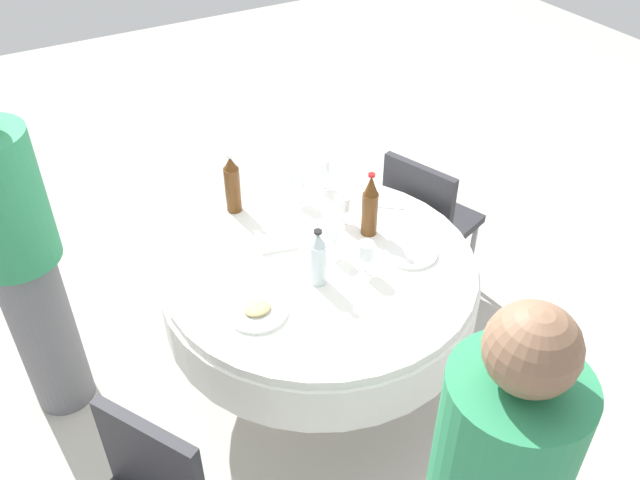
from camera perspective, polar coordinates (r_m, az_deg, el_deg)
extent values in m
plane|color=#B7B2A8|center=(3.33, 0.00, -11.67)|extent=(10.00, 10.00, 0.00)
cylinder|color=white|center=(2.83, 0.00, -2.13)|extent=(1.32, 1.32, 0.04)
cylinder|color=white|center=(2.91, 0.00, -4.10)|extent=(1.35, 1.35, 0.22)
cylinder|color=slate|center=(3.15, 0.00, -8.83)|extent=(0.14, 0.14, 0.48)
cylinder|color=slate|center=(3.32, 0.00, -11.50)|extent=(0.56, 0.56, 0.03)
cylinder|color=#593314|center=(2.92, 4.25, 2.26)|extent=(0.07, 0.07, 0.21)
cone|color=#593314|center=(2.83, 4.39, 4.69)|extent=(0.06, 0.06, 0.09)
cylinder|color=red|center=(2.81, 4.44, 5.56)|extent=(0.03, 0.03, 0.01)
cylinder|color=#593314|center=(3.07, -7.45, 4.28)|extent=(0.07, 0.07, 0.22)
cone|color=#593314|center=(3.00, -7.67, 6.53)|extent=(0.06, 0.06, 0.06)
cylinder|color=silver|center=(2.98, -7.72, 7.11)|extent=(0.03, 0.03, 0.01)
cylinder|color=silver|center=(2.65, -0.17, -2.04)|extent=(0.07, 0.07, 0.19)
cone|color=silver|center=(2.58, -0.18, 0.07)|extent=(0.06, 0.06, 0.06)
cylinder|color=black|center=(2.55, -0.18, 0.71)|extent=(0.03, 0.03, 0.01)
cylinder|color=white|center=(2.76, 3.85, -2.71)|extent=(0.06, 0.06, 0.00)
cylinder|color=white|center=(2.74, 3.89, -2.09)|extent=(0.01, 0.01, 0.07)
cylinder|color=white|center=(2.69, 3.95, -0.90)|extent=(0.07, 0.07, 0.07)
cylinder|color=maroon|center=(2.70, 3.93, -1.23)|extent=(0.06, 0.06, 0.03)
cylinder|color=white|center=(2.84, 1.07, -1.25)|extent=(0.06, 0.06, 0.00)
cylinder|color=white|center=(2.82, 1.08, -0.68)|extent=(0.01, 0.01, 0.07)
cylinder|color=white|center=(2.78, 1.10, 0.42)|extent=(0.06, 0.06, 0.07)
cylinder|color=white|center=(3.04, 1.90, 1.62)|extent=(0.06, 0.06, 0.00)
cylinder|color=white|center=(3.02, 1.91, 2.16)|extent=(0.01, 0.01, 0.07)
cylinder|color=white|center=(2.98, 1.94, 3.19)|extent=(0.07, 0.07, 0.07)
cylinder|color=gold|center=(2.99, 1.93, 2.90)|extent=(0.06, 0.06, 0.03)
cylinder|color=white|center=(3.17, -1.92, 3.41)|extent=(0.06, 0.06, 0.00)
cylinder|color=white|center=(3.15, -1.93, 4.05)|extent=(0.01, 0.01, 0.08)
cylinder|color=white|center=(3.11, -1.96, 5.18)|extent=(0.07, 0.07, 0.07)
cylinder|color=white|center=(3.27, 0.11, 4.63)|extent=(0.06, 0.06, 0.00)
cylinder|color=white|center=(3.25, 0.11, 5.24)|extent=(0.01, 0.01, 0.08)
cylinder|color=white|center=(3.21, 0.11, 6.36)|extent=(0.07, 0.07, 0.07)
cylinder|color=maroon|center=(3.22, 0.11, 6.06)|extent=(0.06, 0.06, 0.03)
cylinder|color=white|center=(2.87, 7.76, -1.04)|extent=(0.23, 0.23, 0.02)
cylinder|color=white|center=(2.59, -5.36, -6.09)|extent=(0.24, 0.24, 0.02)
ellipsoid|color=tan|center=(2.57, -5.38, -5.80)|extent=(0.11, 0.09, 0.02)
cube|color=silver|center=(3.14, 5.56, 2.82)|extent=(0.15, 0.12, 0.00)
cube|color=white|center=(2.92, -3.86, 0.04)|extent=(0.19, 0.19, 0.02)
cylinder|color=#2D8C59|center=(1.79, 15.18, -17.68)|extent=(0.34, 0.34, 0.58)
sphere|color=#8C664C|center=(1.49, 17.67, -8.87)|extent=(0.21, 0.21, 0.21)
cylinder|color=slate|center=(3.19, -22.39, -7.26)|extent=(0.26, 0.26, 0.84)
cube|color=#2D2D33|center=(2.31, -14.07, -18.17)|extent=(0.24, 0.37, 0.42)
cube|color=#2D2D33|center=(3.58, 9.61, 1.62)|extent=(0.51, 0.51, 0.04)
cube|color=#2D2D33|center=(3.33, 8.28, 3.17)|extent=(0.17, 0.39, 0.42)
cylinder|color=gray|center=(3.78, 12.80, -1.14)|extent=(0.03, 0.03, 0.43)
cylinder|color=gray|center=(3.91, 8.56, 0.91)|extent=(0.03, 0.03, 0.43)
cylinder|color=gray|center=(3.55, 9.99, -3.75)|extent=(0.03, 0.03, 0.43)
cylinder|color=gray|center=(3.68, 5.58, -1.48)|extent=(0.03, 0.03, 0.43)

